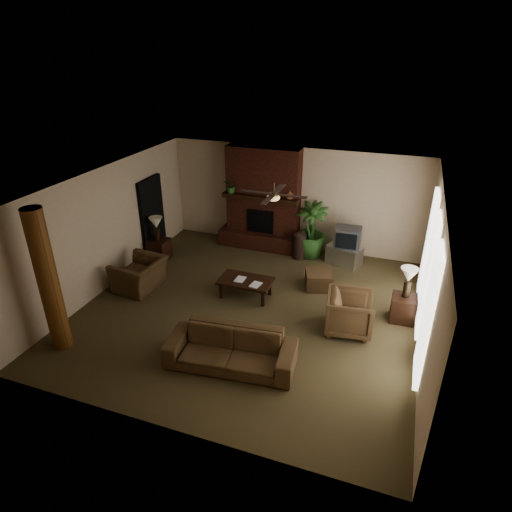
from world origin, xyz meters
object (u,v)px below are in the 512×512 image
at_px(armchair_right, 350,311).
at_px(floor_vase, 300,243).
at_px(sofa, 231,344).
at_px(log_column, 48,282).
at_px(coffee_table, 246,282).
at_px(side_table_right, 403,308).
at_px(lamp_left, 156,224).
at_px(lamp_right, 409,277).
at_px(armchair_left, 139,270).
at_px(tv_stand, 344,255).
at_px(ottoman, 319,280).
at_px(side_table_left, 160,249).
at_px(floor_plant, 310,241).

relative_size(armchair_right, floor_vase, 1.19).
bearing_deg(floor_vase, sofa, -90.88).
xyz_separation_m(log_column, coffee_table, (2.68, 2.86, -1.03)).
bearing_deg(log_column, side_table_right, 26.84).
xyz_separation_m(lamp_left, lamp_right, (6.27, -0.74, 0.00)).
bearing_deg(armchair_left, floor_vase, 135.89).
xyz_separation_m(log_column, floor_vase, (3.34, 5.17, -0.97)).
bearing_deg(tv_stand, log_column, -111.25).
xyz_separation_m(ottoman, lamp_left, (-4.33, 0.05, 0.80)).
bearing_deg(armchair_left, armchair_right, 93.53).
xyz_separation_m(coffee_table, tv_stand, (1.84, 2.39, -0.12)).
relative_size(armchair_left, side_table_left, 2.01).
bearing_deg(side_table_right, floor_vase, 142.99).
relative_size(armchair_right, side_table_left, 1.66).
xyz_separation_m(armchair_left, lamp_left, (-0.38, 1.48, 0.52)).
xyz_separation_m(armchair_left, floor_vase, (3.13, 2.79, -0.05)).
bearing_deg(floor_vase, side_table_right, -37.01).
bearing_deg(floor_plant, side_table_right, -42.71).
height_order(log_column, side_table_right, log_column).
relative_size(side_table_left, side_table_right, 1.00).
bearing_deg(lamp_left, armchair_left, -75.66).
xyz_separation_m(sofa, side_table_right, (2.83, 2.51, -0.18)).
height_order(sofa, floor_plant, sofa).
distance_m(tv_stand, side_table_right, 2.67).
bearing_deg(lamp_right, armchair_right, -141.96).
height_order(floor_plant, side_table_left, floor_plant).
distance_m(armchair_left, ottoman, 4.21).
height_order(sofa, side_table_left, sofa).
relative_size(sofa, floor_plant, 1.53).
bearing_deg(armchair_right, side_table_left, 65.66).
height_order(armchair_right, side_table_left, armchair_right).
relative_size(armchair_right, tv_stand, 1.08).
height_order(sofa, coffee_table, sofa).
distance_m(floor_vase, side_table_right, 3.47).
bearing_deg(side_table_left, armchair_right, -16.56).
relative_size(armchair_left, armchair_right, 1.21).
relative_size(floor_vase, lamp_right, 1.18).
height_order(side_table_left, lamp_right, lamp_right).
bearing_deg(side_table_right, sofa, -138.46).
bearing_deg(sofa, coffee_table, 98.42).
bearing_deg(lamp_right, armchair_left, -172.88).
relative_size(log_column, armchair_left, 2.53).
xyz_separation_m(armchair_left, side_table_right, (5.89, 0.71, -0.21)).
distance_m(sofa, tv_stand, 4.84).
distance_m(lamp_left, lamp_right, 6.31).
height_order(side_table_left, side_table_right, same).
xyz_separation_m(log_column, lamp_right, (6.10, 3.11, -0.40)).
distance_m(tv_stand, lamp_left, 4.95).
xyz_separation_m(coffee_table, lamp_left, (-2.85, 1.00, 0.63)).
bearing_deg(lamp_left, lamp_right, -6.75).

